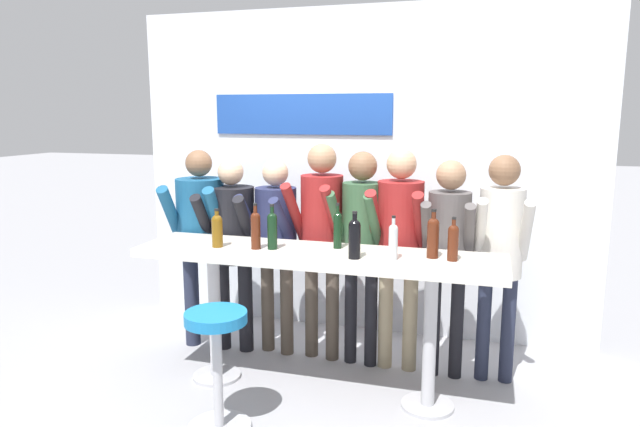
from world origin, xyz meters
The scene contains 20 objects.
ground_plane centered at (0.00, 0.00, 0.00)m, with size 40.00×40.00×0.00m, color #9E9EA3.
back_wall centered at (-0.01, 1.34, 1.45)m, with size 4.15×0.12×2.89m.
tasting_table centered at (0.00, 0.00, 0.89)m, with size 2.55×0.60×1.04m.
bar_stool centered at (-0.45, -0.65, 0.52)m, with size 0.41×0.41×0.78m.
person_far_left centered at (-1.17, 0.52, 1.03)m, with size 0.51×0.60×1.68m.
person_left centered at (-0.88, 0.52, 0.99)m, with size 0.46×0.54×1.62m.
person_center_left centered at (-0.52, 0.57, 1.00)m, with size 0.46×0.56×1.62m.
person_center centered at (-0.13, 0.57, 1.09)m, with size 0.44×0.56×1.75m.
person_center_right centered at (0.20, 0.54, 1.07)m, with size 0.40×0.53×1.70m.
person_right centered at (0.49, 0.54, 1.07)m, with size 0.42×0.53×1.72m.
person_far_right centered at (0.86, 0.51, 1.03)m, with size 0.37×0.50×1.65m.
person_rightmost centered at (1.22, 0.54, 1.06)m, with size 0.39×0.52×1.69m.
wine_bottle_0 centered at (-0.43, -0.05, 1.19)m, with size 0.07×0.07×0.32m.
wine_bottle_1 centered at (0.92, 0.01, 1.17)m, with size 0.07×0.07×0.29m.
wine_bottle_2 centered at (-0.31, -0.02, 1.18)m, with size 0.07×0.07×0.32m.
wine_bottle_3 centered at (0.30, -0.11, 1.18)m, with size 0.08×0.08×0.31m.
wine_bottle_4 centered at (0.54, -0.07, 1.17)m, with size 0.06×0.06×0.29m.
wine_bottle_5 centered at (-0.71, -0.07, 1.17)m, with size 0.08×0.08×0.28m.
wine_bottle_6 centered at (0.79, 0.05, 1.19)m, with size 0.08×0.08×0.33m.
wine_bottle_7 centered at (0.12, 0.13, 1.18)m, with size 0.06×0.06×0.32m.
Camera 1 is at (1.11, -3.66, 1.98)m, focal length 32.00 mm.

